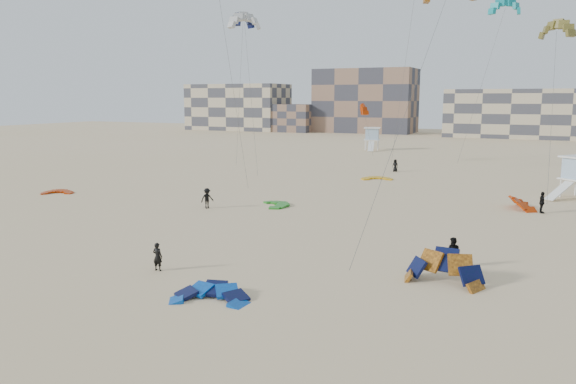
% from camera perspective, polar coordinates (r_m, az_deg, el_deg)
% --- Properties ---
extents(ground, '(320.00, 320.00, 0.00)m').
position_cam_1_polar(ground, '(31.97, -12.90, -8.66)').
color(ground, beige).
rests_on(ground, ground).
extents(kite_ground_blue, '(4.68, 4.85, 2.26)m').
position_cam_1_polar(kite_ground_blue, '(28.44, -7.94, -10.82)').
color(kite_ground_blue, '#0650BC').
rests_on(kite_ground_blue, ground).
extents(kite_ground_orange, '(4.75, 4.58, 4.20)m').
position_cam_1_polar(kite_ground_orange, '(31.63, 15.40, -8.96)').
color(kite_ground_orange, orange).
rests_on(kite_ground_orange, ground).
extents(kite_ground_red, '(4.08, 4.15, 0.84)m').
position_cam_1_polar(kite_ground_red, '(63.35, -22.37, -0.13)').
color(kite_ground_red, '#B72C00').
rests_on(kite_ground_red, ground).
extents(kite_ground_green, '(4.73, 4.69, 0.60)m').
position_cam_1_polar(kite_ground_green, '(51.94, -1.26, -1.40)').
color(kite_ground_green, '#1B8724').
rests_on(kite_ground_green, ground).
extents(kite_ground_red_far, '(4.42, 4.29, 3.21)m').
position_cam_1_polar(kite_ground_red_far, '(54.78, 22.72, -1.57)').
color(kite_ground_red_far, '#B72C00').
rests_on(kite_ground_red_far, ground).
extents(kite_ground_yellow, '(4.47, 4.57, 0.62)m').
position_cam_1_polar(kite_ground_yellow, '(69.52, 9.00, 1.27)').
color(kite_ground_yellow, '#FFBC09').
rests_on(kite_ground_yellow, ground).
extents(kitesurfer_main, '(0.62, 0.43, 1.66)m').
position_cam_1_polar(kitesurfer_main, '(33.34, -13.11, -6.41)').
color(kitesurfer_main, black).
rests_on(kitesurfer_main, ground).
extents(kitesurfer_b, '(1.09, 1.00, 1.81)m').
position_cam_1_polar(kitesurfer_b, '(34.36, 16.45, -5.95)').
color(kitesurfer_b, black).
rests_on(kitesurfer_b, ground).
extents(kitesurfer_c, '(1.22, 1.36, 1.83)m').
position_cam_1_polar(kitesurfer_c, '(51.08, -8.21, -0.63)').
color(kitesurfer_c, black).
rests_on(kitesurfer_c, ground).
extents(kitesurfer_d, '(0.75, 1.18, 1.88)m').
position_cam_1_polar(kitesurfer_d, '(53.15, 24.40, -0.97)').
color(kitesurfer_d, black).
rests_on(kitesurfer_d, ground).
extents(kitesurfer_e, '(0.88, 0.64, 1.68)m').
position_cam_1_polar(kitesurfer_e, '(77.20, 10.84, 2.66)').
color(kitesurfer_e, black).
rests_on(kitesurfer_e, ground).
extents(kite_fly_grey, '(7.37, 8.25, 19.61)m').
position_cam_1_polar(kite_fly_grey, '(71.75, -4.44, 16.81)').
color(kite_fly_grey, '#BDBDBD').
rests_on(kite_fly_grey, ground).
extents(kite_fly_olive, '(4.73, 16.31, 16.91)m').
position_cam_1_polar(kite_fly_olive, '(65.55, 25.63, 14.54)').
color(kite_fly_olive, olive).
rests_on(kite_fly_olive, ground).
extents(kite_fly_navy, '(4.30, 6.50, 20.63)m').
position_cam_1_polar(kite_fly_navy, '(80.27, -4.60, 16.88)').
color(kite_fly_navy, '#0A0B38').
rests_on(kite_fly_navy, ground).
extents(kite_fly_teal_b, '(7.32, 5.41, 21.85)m').
position_cam_1_polar(kite_fly_teal_b, '(83.11, 21.22, 17.05)').
color(kite_fly_teal_b, teal).
rests_on(kite_fly_teal_b, ground).
extents(kite_fly_red, '(4.19, 4.14, 8.25)m').
position_cam_1_polar(kite_fly_red, '(85.77, 7.73, 8.22)').
color(kite_fly_red, '#B72C00').
rests_on(kite_fly_red, ground).
extents(lifeguard_tower_far, '(3.66, 6.23, 4.30)m').
position_cam_1_polar(lifeguard_tower_far, '(108.88, 8.53, 5.37)').
color(lifeguard_tower_far, white).
rests_on(lifeguard_tower_far, ground).
extents(condo_west_a, '(30.00, 15.00, 14.00)m').
position_cam_1_polar(condo_west_a, '(177.69, -5.09, 8.58)').
color(condo_west_a, '#C5B390').
rests_on(condo_west_a, ground).
extents(condo_west_b, '(28.00, 14.00, 18.00)m').
position_cam_1_polar(condo_west_b, '(165.23, 7.88, 9.15)').
color(condo_west_b, '#856450').
rests_on(condo_west_b, ground).
extents(condo_mid, '(32.00, 16.00, 12.00)m').
position_cam_1_polar(condo_mid, '(154.14, 21.86, 7.43)').
color(condo_mid, '#C5B390').
rests_on(condo_mid, ground).
extents(condo_fill_left, '(12.00, 10.00, 8.00)m').
position_cam_1_polar(condo_fill_left, '(166.83, 0.59, 7.53)').
color(condo_fill_left, '#856450').
rests_on(condo_fill_left, ground).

